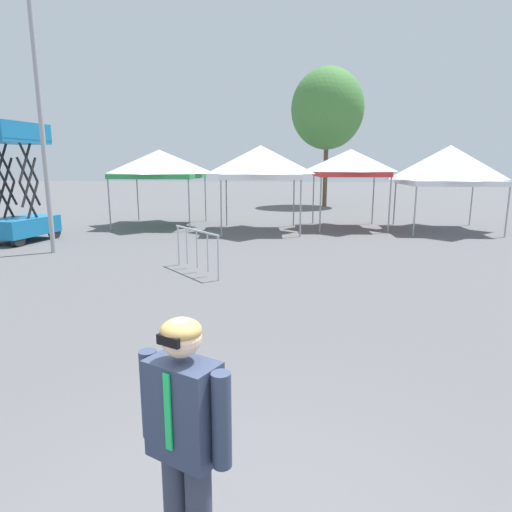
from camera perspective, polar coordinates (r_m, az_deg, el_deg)
name	(u,v)px	position (r m, az deg, el deg)	size (l,w,h in m)	color
canopy_tent_center	(159,164)	(19.63, -12.54, 11.68)	(3.48, 3.48, 3.27)	#9E9EA3
canopy_tent_right_of_center	(261,162)	(17.48, 0.60, 12.18)	(3.30, 3.30, 3.38)	#9E9EA3
canopy_tent_behind_left	(350,163)	(18.82, 12.26, 11.83)	(2.98, 2.98, 3.27)	#9E9EA3
canopy_tent_left_of_center	(449,165)	(19.32, 23.98, 10.83)	(3.49, 3.49, 3.40)	#9E9EA3
scissor_lift	(20,207)	(17.10, -28.57, 5.68)	(1.78, 2.51, 4.00)	black
person_foreground	(185,438)	(2.81, -9.30, -22.49)	(0.59, 0.40, 1.78)	#33384C
light_pole_near_lift	(35,58)	(14.72, -26.98, 22.10)	(0.36, 0.36, 9.93)	#9E9EA3
tree_behind_tents_left	(327,109)	(28.99, 9.34, 18.48)	(4.52, 4.52, 8.56)	brown
crowd_barrier_near_person	(197,242)	(10.78, -7.78, 1.77)	(1.42, 1.62, 1.08)	#B7BABF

